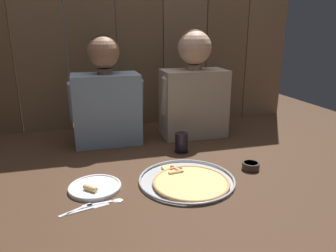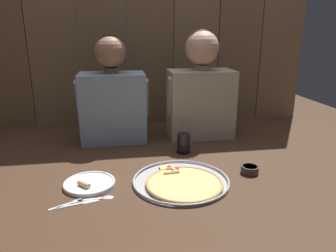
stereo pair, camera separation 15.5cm
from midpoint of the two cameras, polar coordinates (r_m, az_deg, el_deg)
ground_plane at (r=1.52m, az=-2.18°, el=-7.65°), size 3.20×3.20×0.00m
pizza_tray at (r=1.37m, az=0.50°, el=-10.08°), size 0.42×0.42×0.03m
dinner_plate at (r=1.37m, az=-16.50°, el=-10.77°), size 0.22×0.22×0.03m
drinking_glass at (r=1.69m, az=-0.15°, el=-3.10°), size 0.08×0.08×0.11m
dipping_bowl at (r=1.52m, az=12.14°, el=-7.16°), size 0.08×0.08×0.03m
table_fork at (r=1.26m, az=-19.83°, el=-14.23°), size 0.12×0.08×0.01m
table_knife at (r=1.25m, az=-17.86°, el=-14.23°), size 0.15×0.06×0.01m
table_spoon at (r=1.27m, az=-13.81°, el=-13.25°), size 0.14×0.03×0.01m
diner_left at (r=1.83m, az=-13.65°, el=5.20°), size 0.41×0.23×0.62m
diner_right at (r=1.91m, az=2.43°, el=6.92°), size 0.43×0.23×0.65m
wooden_backdrop_wall at (r=2.16m, az=-7.42°, el=18.25°), size 2.19×0.03×1.37m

